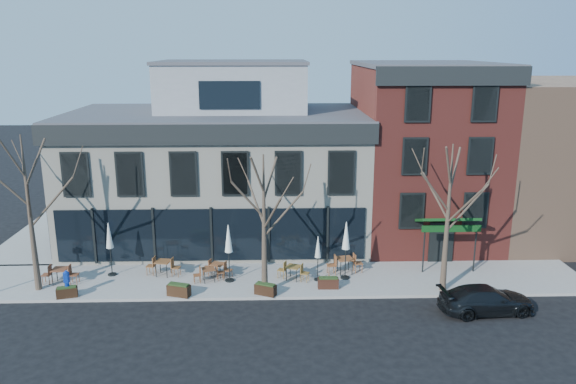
{
  "coord_description": "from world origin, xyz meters",
  "views": [
    {
      "loc": [
        3.4,
        -29.91,
        12.11
      ],
      "look_at": [
        4.34,
        2.0,
        3.8
      ],
      "focal_mm": 35.0,
      "sensor_mm": 36.0,
      "label": 1
    }
  ],
  "objects_px": {
    "cafe_set_0": "(60,274)",
    "umbrella_0": "(109,238)",
    "call_box": "(67,283)",
    "parked_sedan": "(486,300)"
  },
  "relations": [
    {
      "from": "cafe_set_0",
      "to": "call_box",
      "type": "bearing_deg",
      "value": -60.1
    },
    {
      "from": "parked_sedan",
      "to": "call_box",
      "type": "distance_m",
      "value": 20.19
    },
    {
      "from": "parked_sedan",
      "to": "umbrella_0",
      "type": "xyz_separation_m",
      "value": [
        -18.64,
        4.65,
        1.59
      ]
    },
    {
      "from": "cafe_set_0",
      "to": "umbrella_0",
      "type": "distance_m",
      "value": 3.02
    },
    {
      "from": "cafe_set_0",
      "to": "umbrella_0",
      "type": "height_order",
      "value": "umbrella_0"
    },
    {
      "from": "parked_sedan",
      "to": "umbrella_0",
      "type": "height_order",
      "value": "umbrella_0"
    },
    {
      "from": "parked_sedan",
      "to": "umbrella_0",
      "type": "relative_size",
      "value": 1.5
    },
    {
      "from": "cafe_set_0",
      "to": "umbrella_0",
      "type": "bearing_deg",
      "value": 23.73
    },
    {
      "from": "call_box",
      "to": "cafe_set_0",
      "type": "bearing_deg",
      "value": 119.9
    },
    {
      "from": "parked_sedan",
      "to": "cafe_set_0",
      "type": "relative_size",
      "value": 2.34
    }
  ]
}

